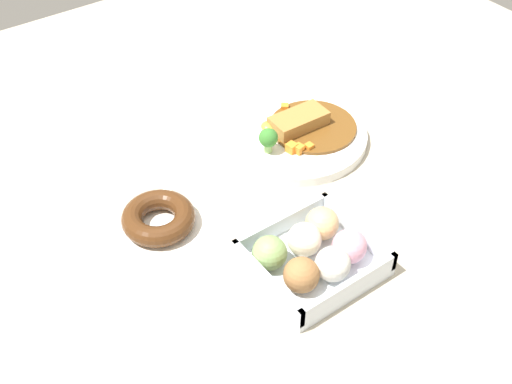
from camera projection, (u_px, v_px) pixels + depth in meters
name	position (u px, v px, depth m)	size (l,w,h in m)	color
ground_plane	(293.00, 197.00, 1.03)	(1.60, 1.60, 0.00)	#B2A893
curry_plate	(295.00, 133.00, 1.13)	(0.26, 0.26, 0.06)	white
donut_box	(313.00, 254.00, 0.90)	(0.17, 0.16, 0.06)	silver
chocolate_ring_donut	(158.00, 218.00, 0.97)	(0.14, 0.14, 0.03)	white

